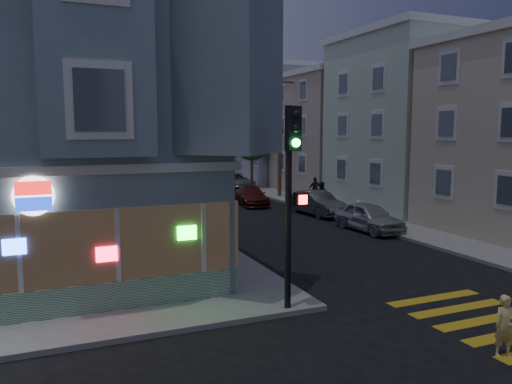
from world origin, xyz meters
TOP-DOWN VIEW (x-y plane):
  - ground at (0.00, 0.00)m, footprint 120.00×120.00m
  - sidewalk_ne at (23.00, 23.00)m, footprint 24.00×42.00m
  - row_house_b at (19.50, 16.00)m, footprint 12.00×8.60m
  - row_house_c at (19.50, 25.00)m, footprint 12.00×8.60m
  - row_house_d at (19.50, 34.00)m, footprint 12.00×8.60m
  - utility_pole at (12.00, 24.00)m, footprint 2.20×0.30m
  - street_tree_near at (12.20, 30.00)m, footprint 3.00×3.00m
  - street_tree_far at (12.20, 38.00)m, footprint 3.00×3.00m
  - running_child at (5.18, -1.99)m, footprint 0.59×0.48m
  - pedestrian_a at (11.58, 17.12)m, footprint 0.84×0.65m
  - pedestrian_b at (13.00, 20.36)m, footprint 1.02×0.54m
  - parked_car_a at (10.70, 10.87)m, footprint 1.87×4.28m
  - parked_car_b at (10.70, 16.11)m, footprint 1.87×4.47m
  - parked_car_c at (8.60, 21.31)m, footprint 2.30×4.48m
  - parked_car_d at (10.70, 29.83)m, footprint 2.70×5.27m
  - traffic_signal at (1.93, 2.16)m, footprint 0.65×0.62m
  - fire_hydrant at (13.00, 15.20)m, footprint 0.43×0.25m

SIDE VIEW (x-z plane):
  - ground at x=0.00m, z-range 0.00..0.00m
  - sidewalk_ne at x=23.00m, z-range 0.00..0.15m
  - fire_hydrant at x=13.00m, z-range 0.17..0.92m
  - parked_car_c at x=8.60m, z-range 0.00..1.24m
  - running_child at x=5.18m, z-range 0.00..1.40m
  - parked_car_d at x=10.70m, z-range 0.00..1.42m
  - parked_car_a at x=10.70m, z-range 0.00..1.43m
  - parked_car_b at x=10.70m, z-range 0.00..1.44m
  - pedestrian_b at x=13.00m, z-range 0.15..1.82m
  - pedestrian_a at x=11.58m, z-range 0.15..1.86m
  - traffic_signal at x=1.93m, z-range 1.12..6.65m
  - street_tree_near at x=12.20m, z-range 1.29..6.59m
  - street_tree_far at x=12.20m, z-range 1.29..6.59m
  - row_house_c at x=19.50m, z-range 0.15..9.15m
  - utility_pole at x=12.00m, z-range 0.30..9.30m
  - row_house_b at x=19.50m, z-range 0.15..10.65m
  - row_house_d at x=19.50m, z-range 0.15..10.65m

